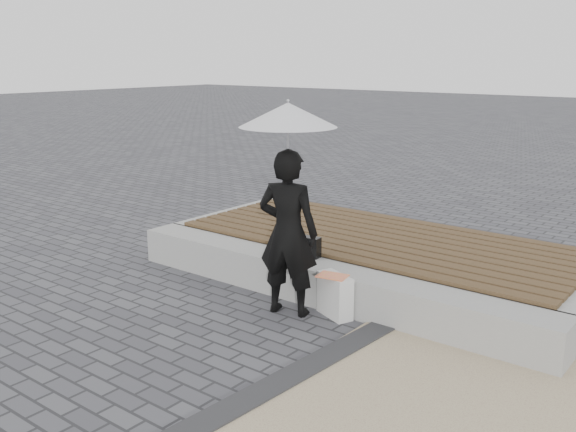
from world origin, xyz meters
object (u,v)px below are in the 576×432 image
object	(u,v)px
seating_ledge	(321,283)
woman	(288,233)
handbag	(306,246)
canvas_tote	(335,296)
parasol	(288,115)

from	to	relation	value
seating_ledge	woman	bearing A→B (deg)	-99.39
woman	handbag	distance (m)	0.71
seating_ledge	canvas_tote	world-z (taller)	canvas_tote
canvas_tote	woman	bearing A→B (deg)	-130.80
handbag	parasol	bearing A→B (deg)	-75.58
seating_ledge	handbag	xyz separation A→B (m)	(-0.29, 0.13, 0.31)
parasol	canvas_tote	xyz separation A→B (m)	(0.42, 0.21, -1.76)
parasol	handbag	distance (m)	1.59
woman	canvas_tote	distance (m)	0.78
parasol	handbag	world-z (taller)	parasol
seating_ledge	canvas_tote	bearing A→B (deg)	-36.02
woman	canvas_tote	size ratio (longest dim) A/B	3.89
woman	handbag	xyz separation A→B (m)	(-0.22, 0.60, -0.32)
woman	handbag	world-z (taller)	woman
seating_ledge	canvas_tote	xyz separation A→B (m)	(0.34, -0.25, 0.01)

